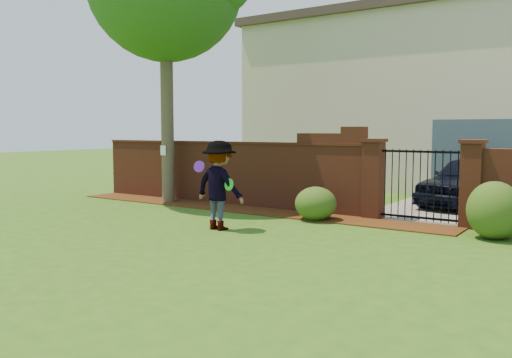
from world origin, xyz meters
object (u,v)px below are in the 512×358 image
Objects in this scene: frisbee_purple at (199,166)px; car at (466,181)px; frisbee_green at (229,185)px; man at (218,185)px.

car is at bearing 59.40° from frisbee_purple.
car is 7.21m from frisbee_green.
frisbee_purple is at bearing -176.74° from frisbee_green.
car is at bearing -114.23° from man.
man is at bearing 163.75° from frisbee_green.
frisbee_purple reaches higher than frisbee_green.
frisbee_green is at bearing -104.80° from car.
man is at bearing 21.74° from frisbee_purple.
frisbee_green is (-3.12, -6.50, 0.29)m from car.
car reaches higher than frisbee_green.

